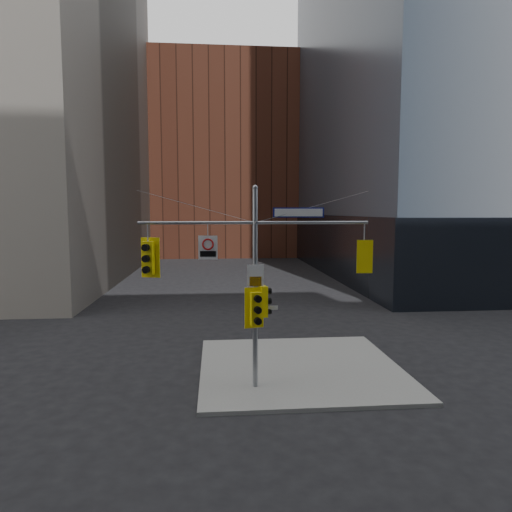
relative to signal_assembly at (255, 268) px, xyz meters
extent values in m
plane|color=black|center=(0.00, -1.99, -4.42)|extent=(160.00, 160.00, 0.00)
cube|color=gray|center=(2.00, 2.01, -4.34)|extent=(8.00, 8.00, 0.15)
cube|color=black|center=(28.00, 30.01, -1.42)|extent=(36.40, 36.40, 6.00)
cube|color=brown|center=(0.00, 56.01, 9.58)|extent=(26.00, 20.00, 28.00)
cylinder|color=gray|center=(0.00, 0.01, -0.82)|extent=(0.18, 0.18, 7.20)
sphere|color=gray|center=(0.00, 0.01, 2.78)|extent=(0.20, 0.20, 0.20)
cylinder|color=gray|center=(-2.00, 0.01, 1.58)|extent=(4.00, 0.11, 0.11)
cylinder|color=gray|center=(2.00, 0.01, 1.58)|extent=(4.00, 0.11, 0.11)
cylinder|color=gray|center=(0.00, -0.34, 1.58)|extent=(0.10, 0.70, 0.10)
cylinder|color=gray|center=(-2.00, 0.01, 2.13)|extent=(4.00, 0.02, 1.12)
cylinder|color=gray|center=(2.00, 0.01, 2.13)|extent=(4.00, 0.02, 1.12)
cube|color=yellow|center=(-3.67, 0.01, 0.38)|extent=(0.42, 0.34, 1.13)
cube|color=yellow|center=(-3.62, 0.19, 0.38)|extent=(0.65, 0.21, 1.39)
cylinder|color=black|center=(-3.72, -0.20, 0.76)|extent=(0.27, 0.23, 0.24)
cylinder|color=black|center=(-3.70, -0.12, 0.76)|extent=(0.20, 0.07, 0.20)
cylinder|color=black|center=(-3.72, -0.20, 0.38)|extent=(0.27, 0.23, 0.24)
cylinder|color=black|center=(-3.70, -0.12, 0.38)|extent=(0.20, 0.07, 0.20)
cylinder|color=black|center=(-3.72, -0.20, 0.01)|extent=(0.27, 0.23, 0.24)
cylinder|color=black|center=(-3.70, -0.12, 0.01)|extent=(0.20, 0.07, 0.20)
cube|color=yellow|center=(3.89, 0.01, 0.38)|extent=(0.33, 0.25, 0.95)
cube|color=yellow|center=(3.87, -0.15, 0.38)|extent=(0.56, 0.10, 1.17)
cylinder|color=black|center=(3.91, 0.19, 0.70)|extent=(0.21, 0.17, 0.20)
cylinder|color=black|center=(3.90, 0.11, 0.70)|extent=(0.17, 0.04, 0.17)
cylinder|color=black|center=(3.91, 0.19, 0.38)|extent=(0.21, 0.17, 0.20)
cylinder|color=black|center=(3.90, 0.11, 0.38)|extent=(0.17, 0.04, 0.17)
cylinder|color=black|center=(3.91, 0.19, 0.07)|extent=(0.21, 0.17, 0.20)
cylinder|color=#0CE559|center=(3.90, 0.11, 0.07)|extent=(0.17, 0.04, 0.17)
cube|color=yellow|center=(0.28, 0.01, -1.19)|extent=(0.33, 0.40, 1.09)
cylinder|color=black|center=(0.48, 0.06, -0.83)|extent=(0.22, 0.26, 0.23)
cylinder|color=black|center=(0.40, 0.04, -0.83)|extent=(0.07, 0.20, 0.20)
cylinder|color=black|center=(0.48, 0.06, -1.19)|extent=(0.22, 0.26, 0.23)
cylinder|color=black|center=(0.40, 0.04, -1.19)|extent=(0.07, 0.20, 0.20)
cylinder|color=black|center=(0.48, 0.06, -1.55)|extent=(0.22, 0.26, 0.23)
cylinder|color=black|center=(0.40, 0.04, -1.55)|extent=(0.07, 0.20, 0.20)
cube|color=yellow|center=(0.00, -0.27, -1.39)|extent=(0.43, 0.34, 1.16)
cube|color=yellow|center=(-0.04, -0.08, -1.39)|extent=(0.68, 0.19, 1.44)
cylinder|color=black|center=(0.05, -0.49, -1.00)|extent=(0.28, 0.23, 0.24)
cylinder|color=black|center=(0.03, -0.40, -1.00)|extent=(0.21, 0.07, 0.21)
cylinder|color=black|center=(0.05, -0.49, -1.39)|extent=(0.28, 0.23, 0.24)
cylinder|color=black|center=(0.03, -0.40, -1.39)|extent=(0.21, 0.07, 0.21)
cylinder|color=black|center=(0.05, -0.49, -1.78)|extent=(0.28, 0.23, 0.24)
cylinder|color=black|center=(0.03, -0.40, -1.78)|extent=(0.21, 0.07, 0.21)
cube|color=navy|center=(1.52, 0.01, 1.93)|extent=(1.79, 0.14, 0.35)
cube|color=silver|center=(1.52, -0.02, 1.93)|extent=(1.68, 0.11, 0.27)
cube|color=silver|center=(-1.63, -0.01, 0.73)|extent=(0.66, 0.06, 0.82)
torus|color=#B20A0A|center=(-1.63, -0.03, 0.84)|extent=(0.41, 0.07, 0.41)
cube|color=black|center=(-1.63, -0.03, 0.51)|extent=(0.55, 0.03, 0.20)
cube|color=silver|center=(0.00, -0.11, -0.24)|extent=(0.57, 0.05, 0.75)
cube|color=#D88C00|center=(0.00, -0.13, -0.45)|extent=(0.42, 0.02, 0.33)
cube|color=silver|center=(0.45, 0.01, -1.42)|extent=(0.70, 0.06, 0.14)
cube|color=#145926|center=(0.00, 0.46, -1.63)|extent=(0.14, 0.78, 0.16)
camera|label=1|loc=(-1.38, -15.74, 1.97)|focal=32.00mm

